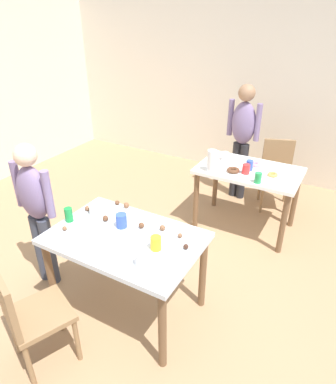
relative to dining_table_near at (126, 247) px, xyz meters
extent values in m
plane|color=#9E7A56|center=(-0.04, 0.11, -0.65)|extent=(6.40, 6.40, 0.00)
cube|color=beige|center=(-0.04, 3.31, 0.65)|extent=(6.40, 0.10, 2.60)
cube|color=silver|center=(0.00, 0.00, 0.08)|extent=(1.19, 0.79, 0.04)
cylinder|color=brown|center=(-0.53, -0.34, -0.29)|extent=(0.06, 0.06, 0.71)
cylinder|color=brown|center=(0.53, -0.34, -0.29)|extent=(0.06, 0.06, 0.71)
cylinder|color=brown|center=(-0.53, 0.34, -0.29)|extent=(0.06, 0.06, 0.71)
cylinder|color=brown|center=(0.53, 0.34, -0.29)|extent=(0.06, 0.06, 0.71)
cube|color=white|center=(0.45, 1.72, 0.08)|extent=(1.11, 0.71, 0.04)
cylinder|color=brown|center=(-0.05, 1.43, -0.29)|extent=(0.06, 0.06, 0.71)
cylinder|color=brown|center=(0.94, 1.43, -0.29)|extent=(0.06, 0.06, 0.71)
cylinder|color=brown|center=(-0.05, 2.01, -0.29)|extent=(0.06, 0.06, 0.71)
cylinder|color=brown|center=(0.94, 2.01, -0.29)|extent=(0.06, 0.06, 0.71)
cube|color=olive|center=(-0.25, -0.70, -0.22)|extent=(0.52, 0.52, 0.04)
cube|color=olive|center=(-0.32, -0.86, 0.01)|extent=(0.37, 0.18, 0.42)
cylinder|color=olive|center=(-0.34, -0.47, -0.44)|extent=(0.04, 0.04, 0.41)
cylinder|color=olive|center=(-0.03, -0.60, -0.44)|extent=(0.04, 0.04, 0.41)
cylinder|color=olive|center=(-0.47, -0.79, -0.44)|extent=(0.04, 0.04, 0.41)
cylinder|color=olive|center=(-0.16, -0.92, -0.44)|extent=(0.04, 0.04, 0.41)
cube|color=olive|center=(0.64, 2.35, -0.22)|extent=(0.52, 0.52, 0.04)
cube|color=olive|center=(0.58, 2.52, 0.01)|extent=(0.37, 0.17, 0.42)
cylinder|color=olive|center=(0.86, 2.25, -0.44)|extent=(0.04, 0.04, 0.41)
cylinder|color=olive|center=(0.54, 2.14, -0.44)|extent=(0.04, 0.04, 0.41)
cylinder|color=olive|center=(0.74, 2.57, -0.44)|extent=(0.04, 0.04, 0.41)
cylinder|color=olive|center=(0.42, 2.45, -0.44)|extent=(0.04, 0.04, 0.41)
cylinder|color=#383D4C|center=(-0.93, -0.09, -0.30)|extent=(0.11, 0.11, 0.70)
cylinder|color=#383D4C|center=(-0.82, -0.09, -0.30)|extent=(0.11, 0.11, 0.70)
ellipsoid|color=slate|center=(-0.87, -0.09, 0.30)|extent=(0.33, 0.21, 0.49)
sphere|color=beige|center=(-0.87, -0.09, 0.64)|extent=(0.19, 0.19, 0.19)
cylinder|color=slate|center=(-1.06, -0.08, 0.33)|extent=(0.07, 0.07, 0.42)
cylinder|color=slate|center=(-0.68, -0.09, 0.33)|extent=(0.07, 0.07, 0.42)
cylinder|color=#28282D|center=(0.17, 2.40, -0.26)|extent=(0.11, 0.11, 0.77)
cylinder|color=#28282D|center=(0.06, 2.42, -0.26)|extent=(0.11, 0.11, 0.77)
ellipsoid|color=slate|center=(0.12, 2.41, 0.39)|extent=(0.35, 0.25, 0.55)
sphere|color=#997051|center=(0.12, 2.41, 0.77)|extent=(0.21, 0.21, 0.21)
cylinder|color=slate|center=(0.31, 2.38, 0.43)|extent=(0.08, 0.08, 0.46)
cylinder|color=slate|center=(-0.07, 2.44, 0.43)|extent=(0.08, 0.08, 0.46)
cylinder|color=white|center=(-0.40, 0.17, 0.14)|extent=(0.16, 0.16, 0.08)
cylinder|color=#198438|center=(-0.53, -0.05, 0.16)|extent=(0.07, 0.07, 0.12)
cube|color=silver|center=(-0.15, -0.11, 0.10)|extent=(0.17, 0.02, 0.01)
cylinder|color=white|center=(0.30, -0.22, 0.15)|extent=(0.08, 0.08, 0.10)
cylinder|color=#3351B2|center=(-0.10, 0.10, 0.16)|extent=(0.09, 0.09, 0.12)
cylinder|color=yellow|center=(0.29, -0.02, 0.15)|extent=(0.08, 0.08, 0.11)
sphere|color=brown|center=(0.05, 0.16, 0.12)|extent=(0.05, 0.05, 0.05)
sphere|color=brown|center=(-0.47, -0.17, 0.12)|extent=(0.04, 0.04, 0.04)
sphere|color=brown|center=(-0.25, 0.36, 0.13)|extent=(0.05, 0.05, 0.05)
sphere|color=brown|center=(0.21, 0.22, 0.12)|extent=(0.05, 0.05, 0.05)
sphere|color=brown|center=(-0.51, 0.15, 0.12)|extent=(0.05, 0.05, 0.05)
sphere|color=brown|center=(-0.35, 0.37, 0.12)|extent=(0.04, 0.04, 0.04)
sphere|color=brown|center=(0.38, 0.20, 0.12)|extent=(0.04, 0.04, 0.04)
sphere|color=#3D2319|center=(0.48, 0.09, 0.12)|extent=(0.04, 0.04, 0.04)
sphere|color=brown|center=(-0.27, 0.10, 0.13)|extent=(0.05, 0.05, 0.05)
cylinder|color=white|center=(0.10, 1.45, 0.22)|extent=(0.10, 0.10, 0.25)
cylinder|color=green|center=(0.62, 1.43, 0.16)|extent=(0.07, 0.07, 0.11)
cylinder|color=white|center=(0.11, 1.83, 0.15)|extent=(0.08, 0.08, 0.10)
cylinder|color=red|center=(0.45, 1.59, 0.15)|extent=(0.08, 0.08, 0.11)
cylinder|color=#3351B2|center=(0.45, 1.70, 0.16)|extent=(0.08, 0.08, 0.11)
torus|color=brown|center=(0.32, 1.56, 0.12)|extent=(0.14, 0.14, 0.04)
torus|color=gold|center=(0.71, 1.67, 0.12)|extent=(0.11, 0.11, 0.03)
torus|color=pink|center=(0.47, 1.85, 0.12)|extent=(0.13, 0.13, 0.04)
camera|label=1|loc=(1.37, -1.74, 1.66)|focal=32.07mm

